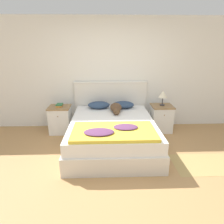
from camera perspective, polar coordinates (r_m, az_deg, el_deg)
ground_plane at (r=3.23m, az=1.09°, el=-17.81°), size 16.00×16.00×0.00m
wall_back at (r=4.78m, az=-0.22°, el=10.71°), size 9.00×0.06×2.55m
bed at (r=3.97m, az=0.11°, el=-6.11°), size 1.65×2.07×0.54m
headboard at (r=4.85m, az=-0.36°, el=2.46°), size 1.73×0.06×1.12m
nightstand_left at (r=4.73m, az=-14.54°, el=-2.06°), size 0.48×0.46×0.62m
nightstand_right at (r=4.79m, az=13.87°, el=-1.71°), size 0.48×0.46×0.62m
pillow_left at (r=4.60m, az=-3.79°, el=2.02°), size 0.50×0.35×0.15m
pillow_right at (r=4.62m, az=3.23°, el=2.09°), size 0.50×0.35×0.15m
quilt at (r=3.30m, az=0.32°, el=-5.47°), size 1.37×0.79×0.10m
dog at (r=4.34m, az=1.15°, el=1.15°), size 0.25×0.63×0.18m
book_stack at (r=4.65m, az=-14.80°, el=1.92°), size 0.14×0.22×0.05m
table_lamp at (r=4.65m, az=14.35°, el=4.80°), size 0.20×0.20×0.34m
rug at (r=3.84m, az=25.10°, el=-13.33°), size 1.08×0.67×0.00m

